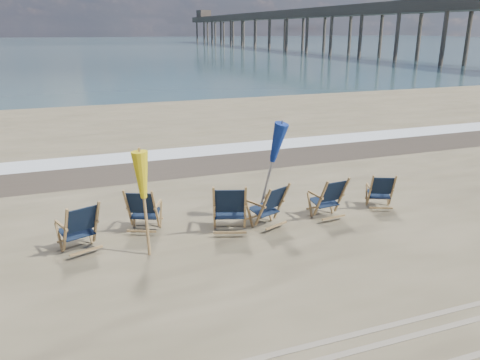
{
  "coord_description": "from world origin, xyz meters",
  "views": [
    {
      "loc": [
        -3.28,
        -6.76,
        4.0
      ],
      "look_at": [
        0.0,
        2.2,
        0.9
      ],
      "focal_mm": 35.0,
      "sensor_mm": 36.0,
      "label": 1
    }
  ],
  "objects": [
    {
      "name": "umbrella_blue",
      "position": [
        0.57,
        1.97,
        1.68
      ],
      "size": [
        0.3,
        0.3,
        2.21
      ],
      "color": "#A5A5AD",
      "rests_on": "ground"
    },
    {
      "name": "surf_foam",
      "position": [
        0.0,
        8.3,
        0.0
      ],
      "size": [
        200.0,
        1.4,
        0.01
      ],
      "primitive_type": "cube",
      "color": "silver",
      "rests_on": "ground"
    },
    {
      "name": "ocean",
      "position": [
        0.0,
        128.0,
        0.0
      ],
      "size": [
        400.0,
        400.0,
        0.0
      ],
      "primitive_type": "plane",
      "color": "#38555E",
      "rests_on": "ground"
    },
    {
      "name": "beach_chair_2",
      "position": [
        -0.19,
        1.38,
        0.56
      ],
      "size": [
        0.93,
        0.98,
        1.11
      ],
      "primitive_type": null,
      "rotation": [
        0.0,
        0.0,
        2.82
      ],
      "color": "black",
      "rests_on": "ground"
    },
    {
      "name": "umbrella_yellow",
      "position": [
        -2.19,
        1.18,
        1.44
      ],
      "size": [
        0.3,
        0.3,
        1.95
      ],
      "color": "#A9814C",
      "rests_on": "ground"
    },
    {
      "name": "beach_chair_0",
      "position": [
        -3.03,
        1.72,
        0.52
      ],
      "size": [
        0.88,
        0.93,
        1.04
      ],
      "primitive_type": null,
      "rotation": [
        0.0,
        0.0,
        3.49
      ],
      "color": "black",
      "rests_on": "ground"
    },
    {
      "name": "beach_chair_4",
      "position": [
        2.12,
        1.49,
        0.5
      ],
      "size": [
        0.7,
        0.77,
        0.99
      ],
      "primitive_type": null,
      "rotation": [
        0.0,
        0.0,
        3.24
      ],
      "color": "black",
      "rests_on": "ground"
    },
    {
      "name": "beach_chair_1",
      "position": [
        -1.87,
        2.04,
        0.5
      ],
      "size": [
        0.88,
        0.92,
        1.0
      ],
      "primitive_type": null,
      "rotation": [
        0.0,
        0.0,
        2.72
      ],
      "color": "black",
      "rests_on": "ground"
    },
    {
      "name": "wet_sand_strip",
      "position": [
        0.0,
        6.8,
        0.0
      ],
      "size": [
        200.0,
        2.6,
        0.0
      ],
      "primitive_type": "cube",
      "color": "#42362A",
      "rests_on": "ground"
    },
    {
      "name": "fishing_pier",
      "position": [
        38.0,
        74.0,
        4.65
      ],
      "size": [
        4.4,
        140.0,
        9.3
      ],
      "primitive_type": null,
      "color": "brown",
      "rests_on": "ground"
    },
    {
      "name": "beach_chair_5",
      "position": [
        3.45,
        1.49,
        0.45
      ],
      "size": [
        0.78,
        0.82,
        0.89
      ],
      "primitive_type": null,
      "rotation": [
        0.0,
        0.0,
        2.73
      ],
      "color": "black",
      "rests_on": "ground"
    },
    {
      "name": "beach_chair_3",
      "position": [
        0.72,
        1.59,
        0.5
      ],
      "size": [
        0.85,
        0.9,
        0.99
      ],
      "primitive_type": null,
      "rotation": [
        0.0,
        0.0,
        3.52
      ],
      "color": "black",
      "rests_on": "ground"
    }
  ]
}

